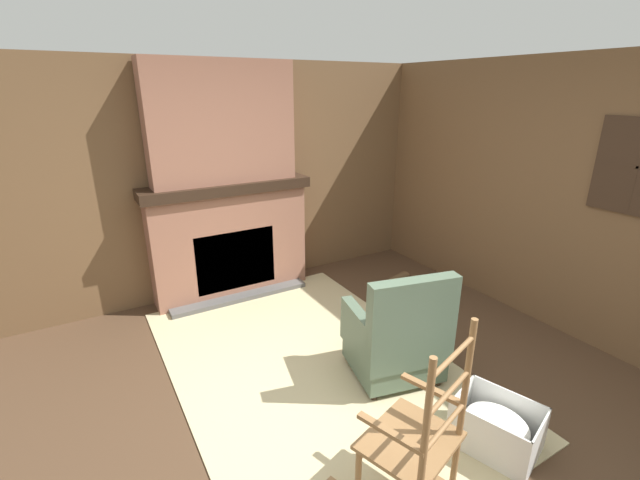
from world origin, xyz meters
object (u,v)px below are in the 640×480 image
armchair (397,339)px  firewood_stack (405,286)px  storage_case (278,169)px  decorative_plate_on_mantel (224,168)px  rocking_chair (416,448)px  oil_lamp_vase (193,177)px  laundry_basket (496,426)px

armchair → firewood_stack: 1.65m
storage_case → decorative_plate_on_mantel: size_ratio=0.73×
decorative_plate_on_mantel → firewood_stack: bearing=58.4°
rocking_chair → storage_case: 3.37m
firewood_stack → oil_lamp_vase: oil_lamp_vase is taller
armchair → firewood_stack: bearing=-31.3°
oil_lamp_vase → storage_case: 0.96m
rocking_chair → storage_case: storage_case is taller
rocking_chair → firewood_stack: (-2.11, 1.79, -0.34)m
rocking_chair → laundry_basket: bearing=-105.4°
rocking_chair → oil_lamp_vase: size_ratio=5.21×
firewood_stack → oil_lamp_vase: size_ratio=2.40×
decorative_plate_on_mantel → oil_lamp_vase: bearing=-86.6°
laundry_basket → storage_case: 3.35m
oil_lamp_vase → armchair: bearing=23.1°
oil_lamp_vase → storage_case: oil_lamp_vase is taller
armchair → storage_case: (-2.21, 0.02, 1.03)m
decorative_plate_on_mantel → laundry_basket: bearing=12.6°
armchair → laundry_basket: bearing=-161.3°
oil_lamp_vase → storage_case: size_ratio=1.08×
rocking_chair → oil_lamp_vase: (-3.15, -0.29, 0.98)m
firewood_stack → decorative_plate_on_mantel: (-1.06, -1.73, 1.37)m
firewood_stack → storage_case: 2.01m
laundry_basket → storage_case: (-3.12, -0.08, 1.22)m
firewood_stack → storage_case: storage_case is taller
rocking_chair → firewood_stack: size_ratio=2.17×
laundry_basket → decorative_plate_on_mantel: decorative_plate_on_mantel is taller
laundry_basket → decorative_plate_on_mantel: 3.46m
laundry_basket → decorative_plate_on_mantel: size_ratio=2.16×
decorative_plate_on_mantel → armchair: bearing=15.2°
storage_case → decorative_plate_on_mantel: bearing=-91.9°
armchair → storage_case: size_ratio=4.69×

